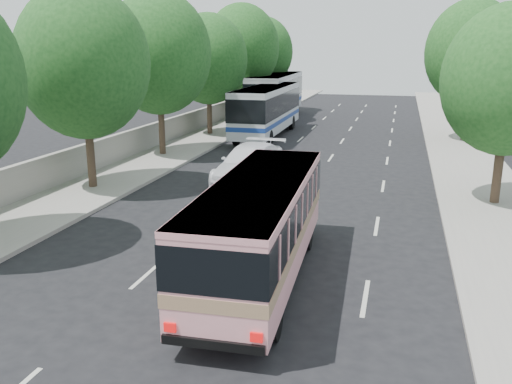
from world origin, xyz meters
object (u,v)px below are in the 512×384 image
(tour_coach_front, at_px, (267,107))
(tour_coach_rear, at_px, (276,92))
(pink_bus, at_px, (260,219))
(white_pickup, at_px, (250,164))
(pink_taxi, at_px, (259,172))

(tour_coach_front, xyz_separation_m, tour_coach_rear, (-1.54, 9.50, 0.23))
(pink_bus, height_order, white_pickup, pink_bus)
(white_pickup, height_order, tour_coach_rear, tour_coach_rear)
(white_pickup, distance_m, tour_coach_front, 13.85)
(white_pickup, relative_size, tour_coach_rear, 0.45)
(pink_bus, bearing_deg, tour_coach_front, 101.04)
(pink_taxi, xyz_separation_m, tour_coach_front, (-3.15, 14.35, 1.45))
(pink_taxi, bearing_deg, tour_coach_rear, 104.95)
(pink_bus, bearing_deg, tour_coach_rear, 99.88)
(pink_bus, relative_size, white_pickup, 1.50)
(pink_taxi, height_order, tour_coach_front, tour_coach_front)
(pink_bus, xyz_separation_m, tour_coach_front, (-5.80, 24.39, 0.36))
(pink_taxi, bearing_deg, white_pickup, 133.16)
(pink_taxi, xyz_separation_m, white_pickup, (-0.65, 0.79, 0.20))
(pink_bus, relative_size, tour_coach_front, 0.76)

